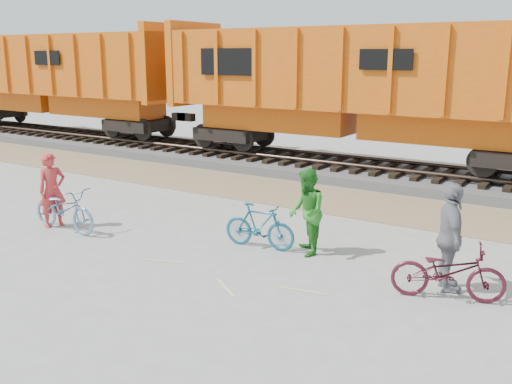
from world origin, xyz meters
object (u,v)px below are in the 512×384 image
bicycle_blue (64,209)px  person_solo (52,190)px  person_man (307,212)px  hopper_car_left (57,76)px  hopper_car_center (360,85)px  bicycle_teal (259,226)px  bicycle_maroon (448,272)px  person_woman (450,238)px

bicycle_blue → person_solo: bearing=79.6°
person_man → hopper_car_left: bearing=-150.6°
hopper_car_left → hopper_car_center: same height
bicycle_teal → person_solo: bearing=98.3°
hopper_car_left → hopper_car_center: 15.00m
hopper_car_left → person_man: size_ratio=7.89×
bicycle_teal → hopper_car_left: bearing=57.1°
hopper_car_center → bicycle_maroon: bearing=-58.7°
hopper_car_left → bicycle_blue: hopper_car_left is taller
hopper_car_center → person_man: 8.46m
bicycle_blue → person_man: (5.44, 1.60, 0.37)m
hopper_car_left → bicycle_teal: 18.29m
hopper_car_left → bicycle_teal: (16.21, -8.08, -2.53)m
bicycle_teal → person_woman: 3.95m
bicycle_blue → bicycle_teal: bicycle_blue is taller
hopper_car_center → person_solo: bearing=-111.7°
hopper_car_center → person_man: hopper_car_center is taller
bicycle_maroon → person_woman: size_ratio=0.97×
hopper_car_center → bicycle_teal: hopper_car_center is taller
hopper_car_center → bicycle_blue: hopper_car_center is taller
hopper_car_left → person_solo: size_ratio=7.96×
hopper_car_center → person_solo: 10.32m
bicycle_teal → person_man: size_ratio=0.90×
person_solo → person_woman: person_woman is taller
hopper_car_center → person_solo: (-3.73, -9.38, -2.13)m
bicycle_maroon → person_woman: person_woman is taller
person_solo → person_woman: 8.94m
hopper_car_left → person_man: bearing=-24.6°
hopper_car_left → person_solo: bearing=-39.8°
bicycle_blue → person_solo: (-0.50, 0.10, 0.36)m
bicycle_maroon → person_man: (-3.02, 0.72, 0.41)m
person_solo → hopper_car_center: bearing=-3.7°
bicycle_blue → bicycle_maroon: 8.51m
person_solo → person_man: bearing=-57.8°
person_man → bicycle_blue: bearing=-109.6°
bicycle_teal → person_solo: (-4.94, -1.30, 0.40)m
hopper_car_left → bicycle_teal: size_ratio=8.78×
bicycle_blue → bicycle_teal: 4.66m
bicycle_blue → person_solo: 0.63m
hopper_car_center → person_man: bearing=-74.3°
hopper_car_center → bicycle_maroon: hopper_car_center is taller
hopper_car_left → hopper_car_center: size_ratio=1.00×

